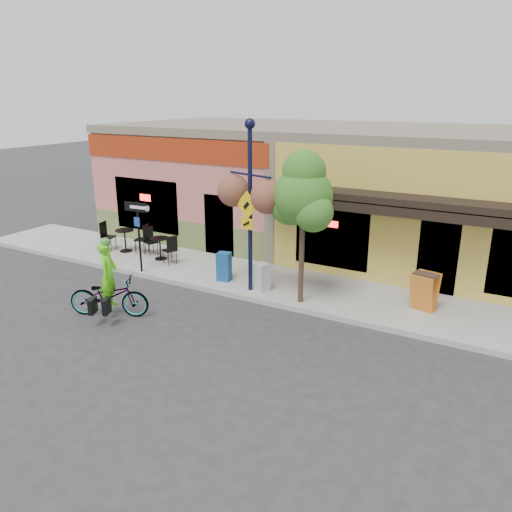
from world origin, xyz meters
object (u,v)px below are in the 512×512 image
at_px(one_way_sign, 139,238).
at_px(newspaper_box_grey, 262,277).
at_px(building, 342,186).
at_px(cyclist_rider, 109,284).
at_px(newspaper_box_blue, 224,267).
at_px(lamp_post, 250,208).
at_px(bicycle, 109,296).
at_px(street_tree, 302,228).

bearing_deg(one_way_sign, newspaper_box_grey, 2.71).
distance_m(building, cyclist_rider, 10.10).
bearing_deg(newspaper_box_blue, lamp_post, -26.45).
distance_m(cyclist_rider, lamp_post, 4.30).
relative_size(cyclist_rider, one_way_sign, 0.79).
relative_size(one_way_sign, newspaper_box_blue, 2.58).
relative_size(bicycle, cyclist_rider, 1.18).
relative_size(lamp_post, newspaper_box_blue, 5.51).
bearing_deg(lamp_post, building, 102.60).
xyz_separation_m(lamp_post, newspaper_box_blue, (-1.10, 0.29, -2.00)).
xyz_separation_m(one_way_sign, newspaper_box_blue, (2.77, 0.63, -0.70)).
bearing_deg(bicycle, street_tree, -78.48).
bearing_deg(cyclist_rider, bicycle, 65.69).
distance_m(cyclist_rider, newspaper_box_blue, 3.67).
distance_m(bicycle, cyclist_rider, 0.35).
distance_m(newspaper_box_grey, street_tree, 2.16).
height_order(building, one_way_sign, building).
height_order(cyclist_rider, newspaper_box_grey, cyclist_rider).
height_order(cyclist_rider, one_way_sign, one_way_sign).
xyz_separation_m(one_way_sign, newspaper_box_grey, (4.19, 0.46, -0.73)).
height_order(bicycle, lamp_post, lamp_post).
height_order(cyclist_rider, street_tree, street_tree).
bearing_deg(building, one_way_sign, -121.59).
xyz_separation_m(bicycle, street_tree, (4.16, 3.01, 1.69)).
relative_size(building, bicycle, 8.61).
xyz_separation_m(newspaper_box_grey, street_tree, (1.33, -0.20, 1.69)).
height_order(newspaper_box_blue, street_tree, street_tree).
height_order(building, cyclist_rider, building).
relative_size(cyclist_rider, street_tree, 0.43).
xyz_separation_m(bicycle, newspaper_box_grey, (2.84, 3.21, 0.01)).
bearing_deg(newspaper_box_blue, bicycle, -124.23).
relative_size(building, lamp_post, 3.73).
distance_m(cyclist_rider, newspaper_box_grey, 4.26).
relative_size(one_way_sign, street_tree, 0.54).
bearing_deg(cyclist_rider, newspaper_box_blue, -46.32).
height_order(building, lamp_post, lamp_post).
bearing_deg(bicycle, one_way_sign, 1.88).
distance_m(lamp_post, one_way_sign, 4.10).
distance_m(bicycle, lamp_post, 4.48).
height_order(building, newspaper_box_grey, building).
bearing_deg(cyclist_rider, one_way_sign, 2.71).
bearing_deg(newspaper_box_blue, newspaper_box_grey, -18.68).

